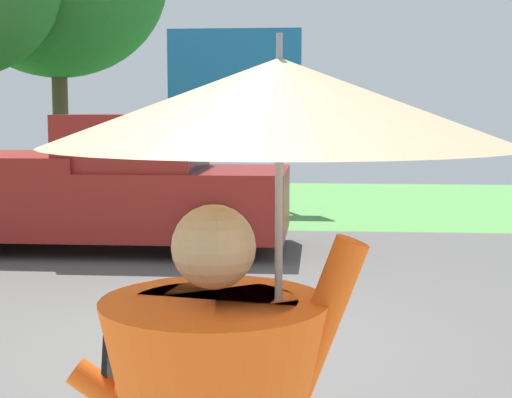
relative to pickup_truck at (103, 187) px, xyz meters
The scene contains 3 objects.
ground_plane 2.60m from the pickup_truck, 30.92° to the right, with size 40.00×22.00×0.20m.
pickup_truck is the anchor object (origin of this frame).
roadside_billboard 4.94m from the pickup_truck, 73.07° to the left, with size 2.60×0.12×3.50m.
Camera 1 is at (0.92, -6.12, 1.94)m, focal length 53.19 mm.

